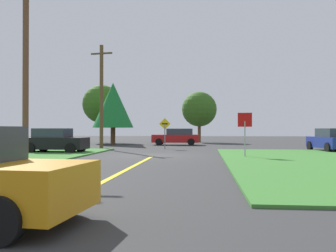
{
  "coord_description": "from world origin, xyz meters",
  "views": [
    {
      "loc": [
        3.01,
        -21.35,
        1.57
      ],
      "look_at": [
        0.42,
        4.07,
        1.79
      ],
      "focal_mm": 38.89,
      "sensor_mm": 36.0,
      "label": 1
    }
  ],
  "objects": [
    {
      "name": "utility_pole_near",
      "position": [
        -5.65,
        -4.54,
        4.5
      ],
      "size": [
        1.8,
        0.29,
        8.73
      ],
      "color": "brown",
      "rests_on": "ground"
    },
    {
      "name": "oak_tree_right",
      "position": [
        -6.23,
        14.52,
        3.97
      ],
      "size": [
        4.12,
        4.12,
        6.25
      ],
      "color": "brown",
      "rests_on": "ground"
    },
    {
      "name": "lane_stripe_center",
      "position": [
        0.0,
        -8.0,
        0.01
      ],
      "size": [
        0.2,
        14.0,
        0.01
      ],
      "primitive_type": "cube",
      "color": "yellow",
      "rests_on": "ground"
    },
    {
      "name": "parked_car_near_building",
      "position": [
        -6.84,
        1.79,
        0.8
      ],
      "size": [
        4.07,
        2.13,
        1.62
      ],
      "rotation": [
        0.0,
        0.0,
        -0.05
      ],
      "color": "black",
      "rests_on": "ground"
    },
    {
      "name": "ground_plane",
      "position": [
        0.0,
        0.0,
        0.0
      ],
      "size": [
        120.0,
        120.0,
        0.0
      ],
      "primitive_type": "plane",
      "color": "#373737"
    },
    {
      "name": "car_approaching_junction",
      "position": [
        0.22,
        14.43,
        0.81
      ],
      "size": [
        4.61,
        2.15,
        1.62
      ],
      "rotation": [
        0.0,
        0.0,
        3.16
      ],
      "color": "red",
      "rests_on": "ground"
    },
    {
      "name": "stop_sign",
      "position": [
        5.19,
        -1.09,
        1.74
      ],
      "size": [
        0.77,
        0.12,
        2.47
      ],
      "rotation": [
        0.0,
        0.0,
        3.03
      ],
      "color": "#9EA0A8",
      "rests_on": "ground"
    },
    {
      "name": "oak_tree_left",
      "position": [
        -8.89,
        19.67,
        4.47
      ],
      "size": [
        4.43,
        4.43,
        6.7
      ],
      "color": "brown",
      "rests_on": "ground"
    },
    {
      "name": "utility_pole_mid",
      "position": [
        -5.18,
        6.79,
        4.25
      ],
      "size": [
        1.8,
        0.39,
        8.25
      ],
      "color": "brown",
      "rests_on": "ground"
    },
    {
      "name": "car_on_crossroad",
      "position": [
        11.88,
        5.13,
        0.81
      ],
      "size": [
        2.58,
        4.33,
        1.62
      ],
      "rotation": [
        0.0,
        0.0,
        1.71
      ],
      "color": "navy",
      "rests_on": "ground"
    },
    {
      "name": "direction_sign",
      "position": [
        -0.16,
        7.28,
        1.52
      ],
      "size": [
        0.9,
        0.17,
        2.44
      ],
      "color": "slate",
      "rests_on": "ground"
    },
    {
      "name": "pine_tree_center",
      "position": [
        2.33,
        21.99,
        3.93
      ],
      "size": [
        4.14,
        4.14,
        6.01
      ],
      "color": "brown",
      "rests_on": "ground"
    }
  ]
}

